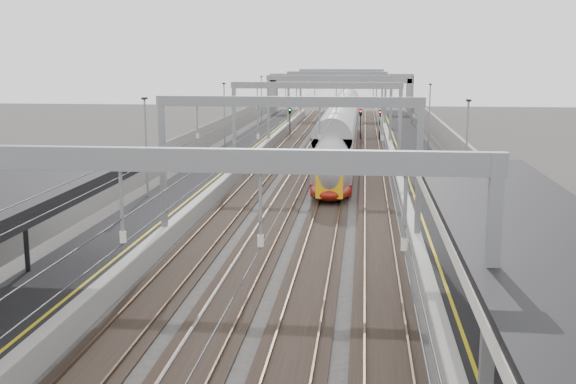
% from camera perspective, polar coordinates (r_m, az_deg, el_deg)
% --- Properties ---
extents(platform_left, '(4.00, 120.00, 1.00)m').
position_cam_1_polar(platform_left, '(59.48, -5.32, 1.92)').
color(platform_left, black).
rests_on(platform_left, ground).
extents(platform_right, '(4.00, 120.00, 1.00)m').
position_cam_1_polar(platform_right, '(58.50, 10.25, 1.65)').
color(platform_right, black).
rests_on(platform_right, ground).
extents(tracks, '(11.40, 140.00, 0.20)m').
position_cam_1_polar(tracks, '(58.52, 2.40, 1.37)').
color(tracks, black).
rests_on(tracks, ground).
extents(overhead_line, '(13.00, 140.00, 6.60)m').
position_cam_1_polar(overhead_line, '(64.44, 2.82, 7.67)').
color(overhead_line, gray).
rests_on(overhead_line, platform_left).
extents(canopy_right, '(4.40, 30.00, 4.24)m').
position_cam_1_polar(canopy_right, '(16.81, 21.05, -5.21)').
color(canopy_right, black).
rests_on(canopy_right, platform_right).
extents(overbridge, '(22.00, 2.20, 6.90)m').
position_cam_1_polar(overbridge, '(112.77, 4.23, 8.50)').
color(overbridge, gray).
rests_on(overbridge, ground).
extents(wall_left, '(0.30, 120.00, 3.20)m').
position_cam_1_polar(wall_left, '(60.03, -8.34, 3.00)').
color(wall_left, gray).
rests_on(wall_left, ground).
extents(wall_right, '(0.30, 120.00, 3.20)m').
position_cam_1_polar(wall_right, '(58.66, 13.40, 2.64)').
color(wall_right, gray).
rests_on(wall_right, ground).
extents(train, '(2.77, 50.55, 4.38)m').
position_cam_1_polar(train, '(69.08, 4.24, 4.53)').
color(train, maroon).
rests_on(train, ground).
extents(bench, '(1.28, 2.05, 1.04)m').
position_cam_1_polar(bench, '(21.10, 18.34, -11.76)').
color(bench, black).
rests_on(bench, platform_right).
extents(signal_green, '(0.32, 0.32, 3.48)m').
position_cam_1_polar(signal_green, '(86.56, 0.16, 5.97)').
color(signal_green, black).
rests_on(signal_green, ground).
extents(signal_red_near, '(0.32, 0.32, 3.48)m').
position_cam_1_polar(signal_red_near, '(84.67, 5.75, 5.81)').
color(signal_red_near, black).
rests_on(signal_red_near, ground).
extents(signal_red_far, '(0.32, 0.32, 3.48)m').
position_cam_1_polar(signal_red_far, '(83.55, 7.26, 5.71)').
color(signal_red_far, black).
rests_on(signal_red_far, ground).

